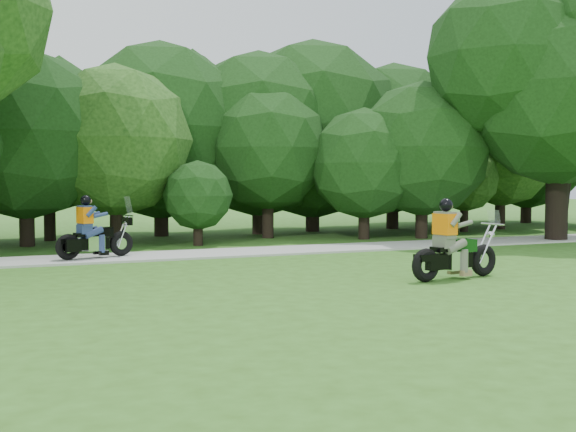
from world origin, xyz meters
TOP-DOWN VIEW (x-y plane):
  - ground at (0.00, 0.00)m, footprint 100.00×100.00m
  - walkway at (0.00, 8.00)m, footprint 60.00×2.20m
  - tree_line at (1.03, 14.60)m, footprint 39.54×12.01m
  - big_tree_east at (10.46, 7.87)m, footprint 9.07×6.89m
  - chopper_motorcycle at (1.32, 1.03)m, footprint 2.47×0.82m
  - touring_motorcycle at (-5.33, 7.83)m, footprint 2.17×1.12m

SIDE VIEW (x-z plane):
  - ground at x=0.00m, z-range 0.00..0.00m
  - walkway at x=0.00m, z-range 0.00..0.06m
  - chopper_motorcycle at x=1.32m, z-range -0.23..1.54m
  - touring_motorcycle at x=-5.33m, z-range -0.17..1.52m
  - tree_line at x=1.03m, z-range -0.21..7.67m
  - big_tree_east at x=10.46m, z-range 0.80..11.26m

